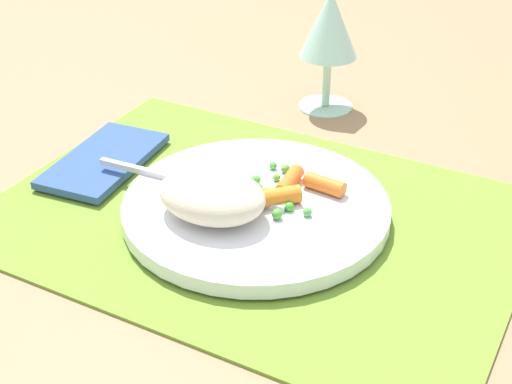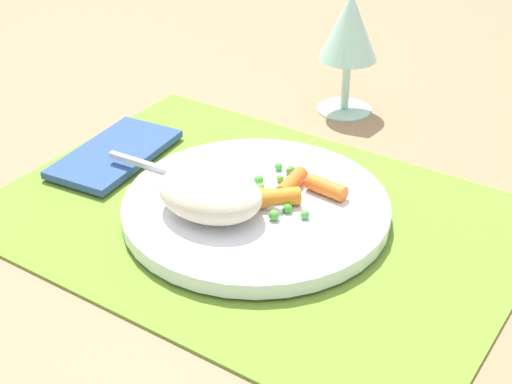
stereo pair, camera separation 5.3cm
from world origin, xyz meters
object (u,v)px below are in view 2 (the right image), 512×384
rice_mound (210,193)px  wine_glass (349,31)px  carrot_portion (283,193)px  napkin (115,154)px  fork (212,185)px  plate (256,208)px

rice_mound → wine_glass: size_ratio=0.69×
carrot_portion → wine_glass: 0.26m
carrot_portion → napkin: 0.21m
napkin → wine_glass: bearing=60.1°
rice_mound → carrot_portion: bearing=51.4°
rice_mound → fork: rice_mound is taller
rice_mound → napkin: (-0.16, 0.05, -0.03)m
rice_mound → wine_glass: bearing=93.7°
fork → napkin: bearing=174.8°
rice_mound → wine_glass: 0.30m
rice_mound → fork: (-0.02, 0.04, -0.02)m
carrot_portion → wine_glass: wine_glass is taller
rice_mound → plate: bearing=58.5°
carrot_portion → fork: bearing=-164.7°
plate → carrot_portion: carrot_portion is taller
plate → napkin: bearing=177.2°
carrot_portion → fork: carrot_portion is taller
rice_mound → fork: 0.05m
plate → fork: (-0.05, -0.00, 0.01)m
rice_mound → wine_glass: wine_glass is taller
napkin → rice_mound: bearing=-16.5°
carrot_portion → wine_glass: bearing=104.4°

